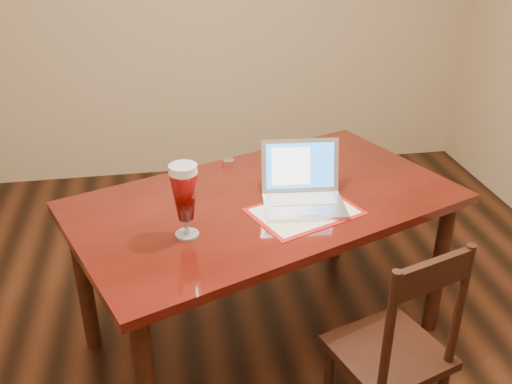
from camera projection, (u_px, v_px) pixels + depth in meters
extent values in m
cube|color=tan|center=(192.00, 6.00, 4.28)|extent=(4.50, 0.01, 2.70)
cube|color=#4F0F0A|center=(266.00, 203.00, 2.67)|extent=(2.01, 1.58, 0.04)
cylinder|color=#381B0E|center=(439.00, 267.00, 2.92)|extent=(0.08, 0.08, 0.78)
cylinder|color=#381B0E|center=(84.00, 283.00, 2.80)|extent=(0.08, 0.08, 0.78)
cylinder|color=#381B0E|center=(338.00, 203.00, 3.54)|extent=(0.08, 0.08, 0.78)
cube|color=#990F0E|center=(305.00, 212.00, 2.54)|extent=(0.55, 0.48, 0.00)
cube|color=beige|center=(305.00, 211.00, 2.54)|extent=(0.50, 0.42, 0.00)
cube|color=silver|center=(304.00, 206.00, 2.57)|extent=(0.38, 0.28, 0.02)
cube|color=#BCBCC1|center=(303.00, 199.00, 2.61)|extent=(0.30, 0.14, 0.00)
cube|color=silver|center=(307.00, 212.00, 2.50)|extent=(0.10, 0.07, 0.00)
cube|color=silver|center=(300.00, 166.00, 2.65)|extent=(0.37, 0.10, 0.24)
cube|color=blue|center=(300.00, 166.00, 2.64)|extent=(0.32, 0.08, 0.20)
cube|color=white|center=(291.00, 166.00, 2.64)|extent=(0.18, 0.06, 0.17)
cylinder|color=silver|center=(187.00, 234.00, 2.36)|extent=(0.10, 0.10, 0.01)
cylinder|color=silver|center=(187.00, 226.00, 2.34)|extent=(0.02, 0.02, 0.07)
cylinder|color=white|center=(183.00, 171.00, 2.23)|extent=(0.11, 0.11, 0.02)
cylinder|color=silver|center=(183.00, 167.00, 2.22)|extent=(0.11, 0.11, 0.01)
cylinder|color=silver|center=(191.00, 176.00, 2.83)|extent=(0.06, 0.06, 0.04)
cylinder|color=silver|center=(229.00, 163.00, 2.96)|extent=(0.06, 0.06, 0.04)
cube|color=black|center=(388.00, 352.00, 2.32)|extent=(0.52, 0.51, 0.04)
cylinder|color=black|center=(328.00, 381.00, 2.48)|extent=(0.04, 0.04, 0.41)
cylinder|color=black|center=(389.00, 355.00, 2.62)|extent=(0.04, 0.04, 0.41)
cylinder|color=black|center=(389.00, 335.00, 1.99)|extent=(0.04, 0.04, 0.54)
cylinder|color=black|center=(459.00, 306.00, 2.14)|extent=(0.04, 0.04, 0.54)
cube|color=black|center=(433.00, 275.00, 1.97)|extent=(0.33, 0.13, 0.12)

